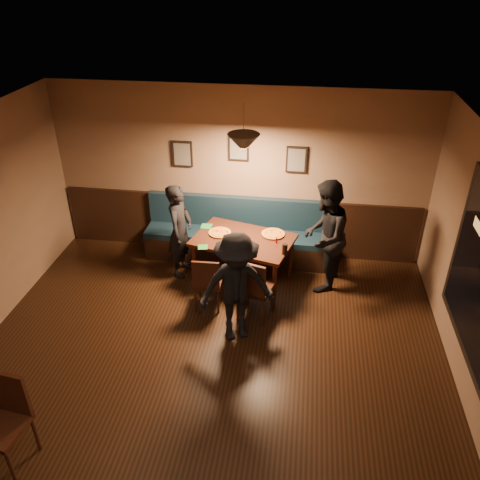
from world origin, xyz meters
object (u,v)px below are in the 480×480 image
Objects in this scene: chair_near_left at (208,281)px; diner_front at (236,288)px; diner_right at (325,236)px; cafe_chair_far at (0,427)px; tabasco_bottle at (276,240)px; diner_left at (180,231)px; chair_near_right at (255,287)px; booth_bench at (236,232)px; dining_table at (243,260)px; soda_glass at (285,249)px.

diner_front is (0.49, -0.58, 0.35)m from chair_near_left.
diner_right reaches higher than cafe_chair_far.
diner_front is at bearing -109.24° from tabasco_bottle.
diner_right is 4.69m from cafe_chair_far.
diner_left is at bearing -78.36° from diner_right.
diner_left is (-0.59, 0.80, 0.33)m from chair_near_left.
cafe_chair_far reaches higher than chair_near_right.
chair_near_right is at bearing -12.26° from chair_near_left.
diner_right reaches higher than chair_near_left.
booth_bench reaches higher than dining_table.
chair_near_left is 3.15m from cafe_chair_far.
chair_near_left is (-0.21, -1.33, -0.07)m from booth_bench.
diner_right is at bearing -22.83° from booth_bench.
diner_left reaches higher than chair_near_right.
chair_near_left is at bearing -52.13° from diner_right.
booth_bench is 1.00m from diner_left.
diner_front is at bearing -71.31° from dining_table.
soda_glass is at bearing 36.97° from diner_front.
booth_bench reaches higher than tabasco_bottle.
chair_near_right is 0.68m from soda_glass.
diner_right is 10.55× the size of soda_glass.
soda_glass reaches higher than chair_near_left.
diner_front is (1.08, -1.38, 0.02)m from diner_left.
diner_left reaches higher than dining_table.
tabasco_bottle is at bearing 115.40° from soda_glass.
tabasco_bottle is at bearing 8.73° from dining_table.
tabasco_bottle is at bearing 89.52° from chair_near_right.
cafe_chair_far is (-1.69, -4.10, 0.01)m from booth_bench.
diner_left reaches higher than soda_glass.
diner_front is 2.96m from cafe_chair_far.
diner_left is at bearing -146.34° from booth_bench.
chair_near_right reaches higher than tabasco_bottle.
chair_near_left is at bearing -98.94° from booth_bench.
cafe_chair_far is at bearing -28.25° from diner_right.
cafe_chair_far reaches higher than dining_table.
diner_left is 1.71m from soda_glass.
diner_right reaches higher than chair_near_right.
soda_glass is (0.55, 0.91, 0.08)m from diner_front.
soda_glass is (0.84, -1.00, 0.35)m from booth_bench.
booth_bench is 4.44m from cafe_chair_far.
booth_bench is 1.56m from diner_right.
chair_near_left is at bearing -136.53° from diner_left.
chair_near_left is 0.70m from chair_near_right.
chair_near_left is 1.17m from tabasco_bottle.
chair_near_right is at bearing -128.30° from soda_glass.
diner_front is at bearing -26.97° from diner_right.
chair_near_left is 0.84× the size of cafe_chair_far.
cafe_chair_far is at bearing -103.84° from dining_table.
chair_near_right is 0.57m from diner_front.
chair_near_right is at bearing -71.85° from booth_bench.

